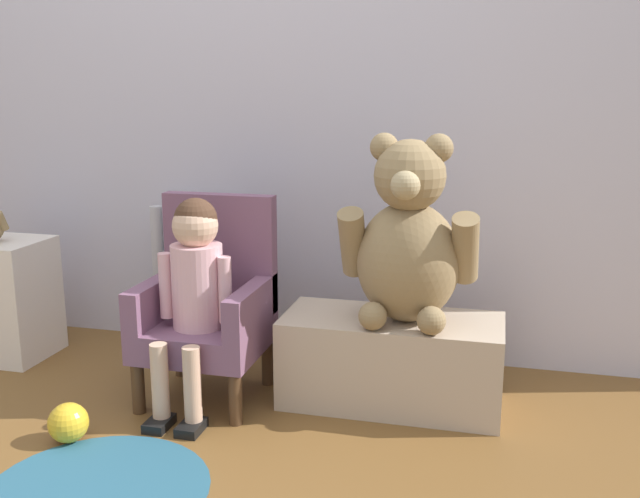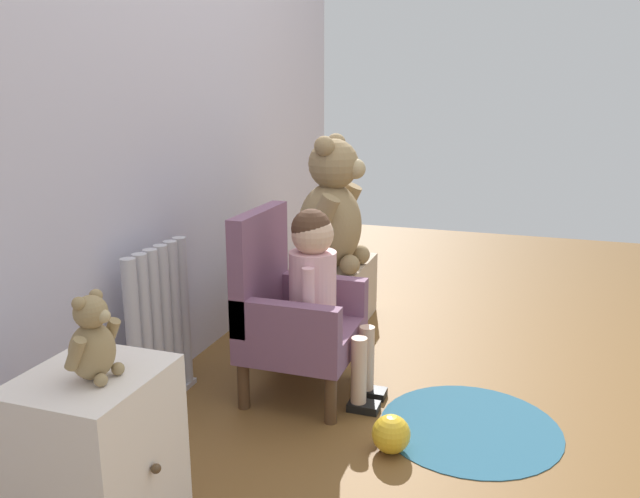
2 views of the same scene
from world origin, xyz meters
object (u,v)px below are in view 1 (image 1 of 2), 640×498
at_px(low_bench, 391,360).
at_px(toy_ball, 68,423).
at_px(child_figure, 194,275).
at_px(small_dresser, 5,299).
at_px(large_teddy_bear, 408,241).
at_px(floor_rug, 97,489).
at_px(radiator, 194,279).
at_px(child_armchair, 209,306).

relative_size(low_bench, toy_ball, 6.01).
distance_m(child_figure, low_bench, 0.72).
relative_size(small_dresser, toy_ball, 3.87).
height_order(large_teddy_bear, toy_ball, large_teddy_bear).
bearing_deg(child_figure, floor_rug, -95.45).
relative_size(small_dresser, child_figure, 0.67).
bearing_deg(large_teddy_bear, toy_ball, -152.48).
xyz_separation_m(small_dresser, child_figure, (0.93, -0.24, 0.22)).
bearing_deg(large_teddy_bear, child_figure, -166.36).
bearing_deg(radiator, low_bench, -20.81).
bearing_deg(toy_ball, child_figure, 49.97).
height_order(radiator, child_figure, child_figure).
height_order(low_bench, large_teddy_bear, large_teddy_bear).
relative_size(large_teddy_bear, toy_ball, 5.03).
relative_size(child_figure, floor_rug, 1.17).
xyz_separation_m(floor_rug, toy_ball, (-0.23, 0.22, 0.06)).
bearing_deg(child_armchair, radiator, 120.54).
distance_m(large_teddy_bear, toy_ball, 1.19).
bearing_deg(toy_ball, low_bench, 29.71).
height_order(child_armchair, toy_ball, child_armchair).
distance_m(low_bench, large_teddy_bear, 0.42).
height_order(child_figure, floor_rug, child_figure).
height_order(floor_rug, toy_ball, toy_ball).
xyz_separation_m(radiator, child_figure, (0.24, -0.51, 0.17)).
bearing_deg(toy_ball, small_dresser, 138.29).
relative_size(low_bench, floor_rug, 1.21).
distance_m(child_armchair, toy_ball, 0.59).
bearing_deg(toy_ball, radiator, 86.95).
xyz_separation_m(child_armchair, floor_rug, (-0.05, -0.67, -0.32)).
height_order(child_armchair, low_bench, child_armchair).
bearing_deg(floor_rug, small_dresser, 137.52).
xyz_separation_m(radiator, floor_rug, (0.18, -1.07, -0.29)).
bearing_deg(small_dresser, radiator, 21.08).
distance_m(radiator, large_teddy_bear, 1.01).
bearing_deg(floor_rug, toy_ball, 135.45).
bearing_deg(radiator, floor_rug, -80.33).
bearing_deg(small_dresser, low_bench, -2.22).
height_order(low_bench, toy_ball, low_bench).
bearing_deg(child_armchair, toy_ball, -122.16).
distance_m(child_armchair, low_bench, 0.65).
distance_m(child_armchair, child_figure, 0.18).
distance_m(radiator, small_dresser, 0.75).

